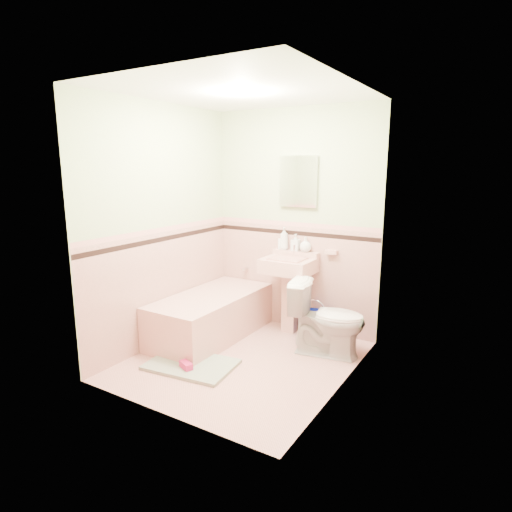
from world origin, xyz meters
The scene contains 32 objects.
floor centered at (0.00, 0.00, 0.00)m, with size 2.20×2.20×0.00m, color #D5978B.
ceiling centered at (0.00, 0.00, 2.50)m, with size 2.20×2.20×0.00m, color white.
wall_back centered at (0.00, 1.10, 1.25)m, with size 2.50×2.50×0.00m, color beige.
wall_front centered at (0.00, -1.10, 1.25)m, with size 2.50×2.50×0.00m, color beige.
wall_left centered at (-1.00, 0.00, 1.25)m, with size 2.50×2.50×0.00m, color beige.
wall_right centered at (1.00, 0.00, 1.25)m, with size 2.50×2.50×0.00m, color beige.
wainscot_back centered at (0.00, 1.09, 0.60)m, with size 2.00×2.00×0.00m, color #D79D90.
wainscot_front centered at (0.00, -1.09, 0.60)m, with size 2.00×2.00×0.00m, color #D79D90.
wainscot_left centered at (-0.99, 0.00, 0.60)m, with size 2.20×2.20×0.00m, color #D79D90.
wainscot_right centered at (0.99, 0.00, 0.60)m, with size 2.20×2.20×0.00m, color #D79D90.
accent_back centered at (0.00, 1.08, 1.12)m, with size 2.00×2.00×0.00m, color black.
accent_front centered at (0.00, -1.08, 1.12)m, with size 2.00×2.00×0.00m, color black.
accent_left centered at (-0.98, 0.00, 1.12)m, with size 2.20×2.20×0.00m, color black.
accent_right centered at (0.98, 0.00, 1.12)m, with size 2.20×2.20×0.00m, color black.
cap_back centered at (0.00, 1.08, 1.22)m, with size 2.00×2.00×0.00m, color #D58E86.
cap_front centered at (0.00, -1.08, 1.22)m, with size 2.00×2.00×0.00m, color #D58E86.
cap_left centered at (-0.98, 0.00, 1.22)m, with size 2.20×2.20×0.00m, color #D58E86.
cap_right centered at (0.98, 0.00, 1.22)m, with size 2.20×2.20×0.00m, color #D58E86.
bathtub centered at (-0.63, 0.33, 0.23)m, with size 0.70×1.50×0.45m, color #D0978C.
tub_faucet centered at (-0.63, 1.05, 0.63)m, with size 0.04×0.04×0.12m, color silver.
sink centered at (0.05, 0.86, 0.43)m, with size 0.55×0.48×0.87m, color #D0978C, non-canonical shape.
sink_faucet centered at (0.05, 1.00, 0.95)m, with size 0.02×0.02×0.10m, color silver.
medicine_cabinet centered at (0.05, 1.07, 1.70)m, with size 0.45×0.04×0.56m, color white.
soap_dish centered at (0.47, 1.06, 0.95)m, with size 0.13×0.08×0.04m, color #D0978C.
soap_bottle_left centered at (-0.10, 1.04, 1.05)m, with size 0.10×0.10×0.26m, color #B2B2B2.
soap_bottle_mid centered at (0.05, 1.04, 1.02)m, with size 0.09×0.09×0.19m, color #B2B2B2.
soap_bottle_right centered at (0.17, 1.04, 1.01)m, with size 0.13×0.13×0.17m, color #B2B2B2.
tube centered at (-0.16, 1.04, 0.99)m, with size 0.04×0.04×0.12m, color white.
toilet centered at (0.65, 0.56, 0.38)m, with size 0.42×0.74×0.75m, color white.
bucket centered at (0.34, 0.94, 0.14)m, with size 0.28×0.28×0.28m, color #0014B0, non-canonical shape.
bath_mat centered at (-0.35, -0.37, 0.02)m, with size 0.81×0.54×0.03m, color gray.
shoe centered at (-0.32, -0.48, 0.06)m, with size 0.15×0.07×0.06m, color #BF1E59.
Camera 1 is at (2.14, -3.28, 1.87)m, focal length 30.08 mm.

